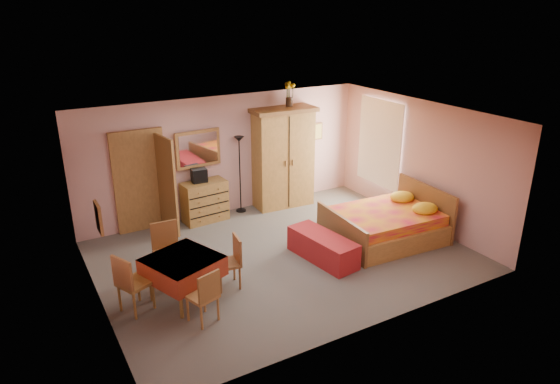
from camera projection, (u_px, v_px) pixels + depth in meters
floor at (283, 256)px, 9.26m from camera, size 6.50×6.50×0.00m
ceiling at (284, 118)px, 8.34m from camera, size 6.50×6.50×0.00m
wall_back at (226, 155)px, 10.83m from camera, size 6.50×0.10×2.60m
wall_front at (376, 246)px, 6.77m from camera, size 6.50×0.10×2.60m
wall_left at (92, 229)px, 7.29m from camera, size 0.10×5.00×2.60m
wall_right at (419, 163)px, 10.31m from camera, size 0.10×5.00×2.60m
doorway at (140, 182)px, 10.02m from camera, size 1.06×0.12×2.15m
window at (380, 143)px, 11.21m from camera, size 0.08×1.40×1.95m
picture_left at (99, 218)px, 6.67m from camera, size 0.04×0.32×0.42m
picture_back at (317, 131)px, 11.81m from camera, size 0.30×0.04×0.40m
chest_of_drawers at (205, 201)px, 10.62m from camera, size 0.97×0.54×0.88m
wall_mirror at (198, 149)px, 10.39m from camera, size 1.00×0.13×0.79m
stereo at (199, 175)px, 10.41m from camera, size 0.33×0.25×0.29m
floor_lamp at (240, 175)px, 10.95m from camera, size 0.25×0.25×1.72m
wardrobe at (283, 158)px, 11.24m from camera, size 1.48×0.82×2.27m
sunflower_vase at (289, 94)px, 10.87m from camera, size 0.23×0.23×0.55m
bed at (385, 216)px, 9.74m from camera, size 2.22×1.80×0.98m
bench at (323, 247)px, 9.06m from camera, size 0.71×1.48×0.47m
dining_table at (184, 279)px, 7.79m from camera, size 1.28×1.28×0.73m
chair_south at (202, 295)px, 7.23m from camera, size 0.49×0.49×0.85m
chair_north at (169, 253)px, 8.31m from camera, size 0.47×0.47×0.99m
chair_west at (135, 282)px, 7.47m from camera, size 0.57×0.57×0.96m
chair_east at (227, 263)px, 8.11m from camera, size 0.45×0.45×0.88m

